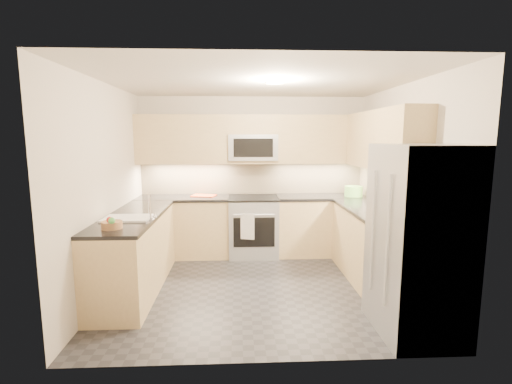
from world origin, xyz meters
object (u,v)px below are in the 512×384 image
at_px(refrigerator, 418,241).
at_px(cutting_board, 204,196).
at_px(microwave, 253,147).
at_px(gas_range, 253,227).
at_px(fruit_basket, 112,225).
at_px(utensil_bowl, 354,191).

height_order(refrigerator, cutting_board, refrigerator).
bearing_deg(microwave, gas_range, -90.00).
distance_m(gas_range, microwave, 1.25).
bearing_deg(fruit_basket, refrigerator, -8.68).
height_order(cutting_board, fruit_basket, fruit_basket).
distance_m(gas_range, refrigerator, 2.86).
height_order(microwave, cutting_board, microwave).
xyz_separation_m(cutting_board, fruit_basket, (-0.74, -2.07, 0.03)).
xyz_separation_m(gas_range, microwave, (0.00, 0.12, 1.24)).
bearing_deg(gas_range, fruit_basket, -127.66).
height_order(gas_range, fruit_basket, fruit_basket).
bearing_deg(microwave, cutting_board, -177.79).
height_order(gas_range, cutting_board, cutting_board).
bearing_deg(gas_range, microwave, 90.00).
bearing_deg(cutting_board, utensil_bowl, -3.42).
relative_size(microwave, utensil_bowl, 2.73).
relative_size(gas_range, refrigerator, 0.51).
relative_size(refrigerator, fruit_basket, 8.66).
xyz_separation_m(refrigerator, utensil_bowl, (0.13, 2.38, 0.12)).
relative_size(utensil_bowl, cutting_board, 0.77).
xyz_separation_m(microwave, fruit_basket, (-1.52, -2.10, -0.72)).
xyz_separation_m(gas_range, utensil_bowl, (1.58, -0.05, 0.56)).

